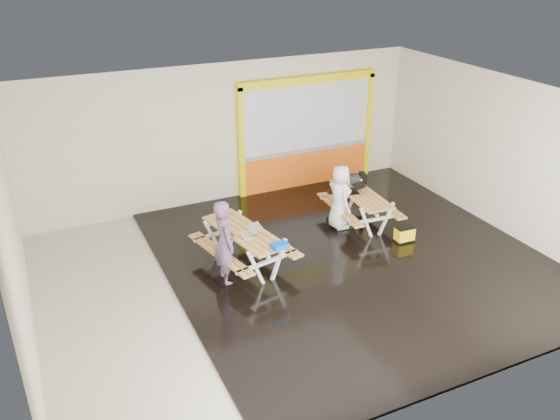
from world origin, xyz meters
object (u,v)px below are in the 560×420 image
person_right (340,197)px  fluke_bag (404,234)px  person_left (225,242)px  toolbox (350,179)px  picnic_table_right (361,201)px  dark_case (336,220)px  laptop_left (250,232)px  laptop_right (354,189)px  blue_pouch (279,246)px  picnic_table_left (244,239)px  backpack (361,180)px

person_right → fluke_bag: size_ratio=3.47×
person_left → toolbox: size_ratio=3.93×
person_right → picnic_table_right: bearing=-79.6°
person_right → dark_case: bearing=-7.8°
person_left → laptop_left: person_left is taller
laptop_right → laptop_left: bearing=-160.9°
picnic_table_right → blue_pouch: blue_pouch is taller
picnic_table_left → backpack: 4.01m
toolbox → backpack: bearing=21.7°
person_left → backpack: bearing=-64.4°
laptop_left → blue_pouch: size_ratio=1.37×
laptop_right → fluke_bag: 1.60m
toolbox → person_right: bearing=-135.2°
dark_case → person_right: bearing=-104.4°
laptop_left → blue_pouch: (0.29, -0.73, -0.01)m
dark_case → fluke_bag: (0.92, -1.40, 0.10)m
laptop_left → blue_pouch: laptop_left is taller
person_right → backpack: (1.11, 0.86, -0.10)m
picnic_table_left → toolbox: bearing=22.1°
laptop_left → backpack: size_ratio=1.06×
picnic_table_left → person_left: bearing=-145.7°
dark_case → picnic_table_right: bearing=-17.0°
dark_case → blue_pouch: bearing=-142.1°
picnic_table_left → picnic_table_right: 3.26m
picnic_table_right → laptop_right: 0.30m
laptop_left → toolbox: (3.24, 1.55, -0.02)m
picnic_table_left → dark_case: bearing=17.8°
picnic_table_left → picnic_table_right: (3.19, 0.69, -0.04)m
toolbox → fluke_bag: 2.02m
person_right → backpack: size_ratio=3.68×
laptop_right → person_right: bearing=-158.5°
person_left → backpack: person_left is taller
picnic_table_left → laptop_left: size_ratio=5.42×
picnic_table_right → laptop_left: laptop_left is taller
picnic_table_left → toolbox: toolbox is taller
picnic_table_right → person_left: person_left is taller
person_left → laptop_left: bearing=-73.2°
person_right → picnic_table_left: bearing=110.6°
blue_pouch → person_right: bearing=35.2°
picnic_table_left → backpack: bearing=22.1°
person_right → laptop_left: (-2.55, -0.86, 0.07)m
backpack → dark_case: bearing=-148.3°
picnic_table_right → dark_case: (-0.54, 0.16, -0.48)m
dark_case → fluke_bag: bearing=-56.7°
blue_pouch → fluke_bag: 3.31m
person_left → dark_case: bearing=-67.3°
picnic_table_right → person_right: person_right is taller
picnic_table_left → person_left: (-0.54, -0.37, 0.24)m
person_left → dark_case: person_left is taller
picnic_table_right → dark_case: size_ratio=5.37×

